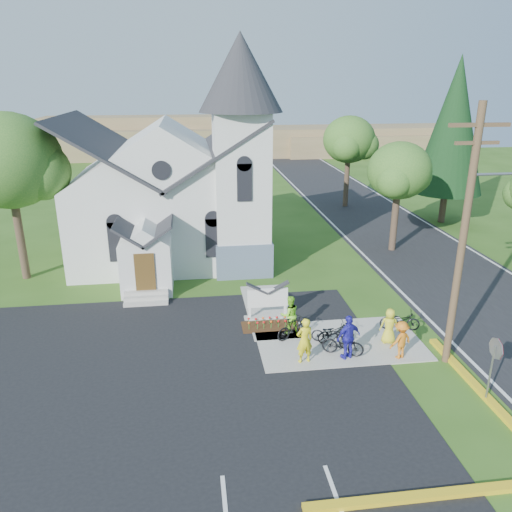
{
  "coord_description": "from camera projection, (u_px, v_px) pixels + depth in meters",
  "views": [
    {
      "loc": [
        -4.53,
        -17.78,
        10.68
      ],
      "look_at": [
        -1.51,
        5.0,
        2.49
      ],
      "focal_mm": 35.0,
      "sensor_mm": 36.0,
      "label": 1
    }
  ],
  "objects": [
    {
      "name": "bike_0",
      "position": [
        330.0,
        334.0,
        21.15
      ],
      "size": [
        1.7,
        1.1,
        0.84
      ],
      "primitive_type": "imported",
      "rotation": [
        0.0,
        0.0,
        1.2
      ],
      "color": "black",
      "rests_on": "sidewalk"
    },
    {
      "name": "church",
      "position": [
        174.0,
        174.0,
        29.97
      ],
      "size": [
        12.35,
        12.0,
        13.0
      ],
      "color": "silver",
      "rests_on": "ground"
    },
    {
      "name": "distant_hills",
      "position": [
        243.0,
        140.0,
        73.04
      ],
      "size": [
        61.0,
        10.0,
        5.6
      ],
      "color": "olive",
      "rests_on": "ground"
    },
    {
      "name": "tree_lot_corner",
      "position": [
        8.0,
        161.0,
        26.14
      ],
      "size": [
        5.6,
        5.6,
        9.15
      ],
      "color": "#392C1F",
      "rests_on": "ground"
    },
    {
      "name": "bike_2",
      "position": [
        335.0,
        332.0,
        21.3
      ],
      "size": [
        1.72,
        0.95,
        0.86
      ],
      "primitive_type": "imported",
      "rotation": [
        0.0,
        0.0,
        1.82
      ],
      "color": "black",
      "rests_on": "sidewalk"
    },
    {
      "name": "flower_bed",
      "position": [
        270.0,
        326.0,
        22.74
      ],
      "size": [
        2.6,
        1.1,
        0.07
      ],
      "primitive_type": "cube",
      "color": "#351B0E",
      "rests_on": "ground"
    },
    {
      "name": "bike_1",
      "position": [
        293.0,
        328.0,
        21.5
      ],
      "size": [
        1.71,
        1.13,
        1.0
      ],
      "primitive_type": "imported",
      "rotation": [
        0.0,
        0.0,
        2.0
      ],
      "color": "black",
      "rests_on": "sidewalk"
    },
    {
      "name": "conifer",
      "position": [
        453.0,
        126.0,
        36.94
      ],
      "size": [
        5.2,
        5.2,
        12.4
      ],
      "color": "#392C1F",
      "rests_on": "ground"
    },
    {
      "name": "stop_sign",
      "position": [
        494.0,
        357.0,
        16.9
      ],
      "size": [
        0.11,
        0.76,
        2.48
      ],
      "color": "gray",
      "rests_on": "ground"
    },
    {
      "name": "church_sign",
      "position": [
        268.0,
        298.0,
        23.24
      ],
      "size": [
        2.2,
        0.4,
        1.7
      ],
      "color": "#A09A90",
      "rests_on": "ground"
    },
    {
      "name": "bike_4",
      "position": [
        400.0,
        320.0,
        22.24
      ],
      "size": [
        1.85,
        1.03,
        0.92
      ],
      "primitive_type": "imported",
      "rotation": [
        0.0,
        0.0,
        1.32
      ],
      "color": "black",
      "rests_on": "sidewalk"
    },
    {
      "name": "cyclist_3",
      "position": [
        401.0,
        340.0,
        19.9
      ],
      "size": [
        1.17,
        0.93,
        1.59
      ],
      "primitive_type": "imported",
      "rotation": [
        0.0,
        0.0,
        3.52
      ],
      "color": "orange",
      "rests_on": "sidewalk"
    },
    {
      "name": "parking_lot",
      "position": [
        131.0,
        392.0,
        18.01
      ],
      "size": [
        20.0,
        16.0,
        0.02
      ],
      "primitive_type": "cube",
      "color": "black",
      "rests_on": "ground"
    },
    {
      "name": "tree_road_mid",
      "position": [
        349.0,
        140.0,
        42.34
      ],
      "size": [
        4.4,
        4.4,
        7.8
      ],
      "color": "#392C1F",
      "rests_on": "ground"
    },
    {
      "name": "cyclist_0",
      "position": [
        305.0,
        340.0,
        19.55
      ],
      "size": [
        0.77,
        0.59,
        1.9
      ],
      "primitive_type": "imported",
      "rotation": [
        0.0,
        0.0,
        3.35
      ],
      "color": "yellow",
      "rests_on": "sidewalk"
    },
    {
      "name": "utility_pole",
      "position": [
        466.0,
        232.0,
        18.2
      ],
      "size": [
        3.45,
        0.28,
        10.0
      ],
      "color": "#4B3925",
      "rests_on": "ground"
    },
    {
      "name": "cyclist_2",
      "position": [
        348.0,
        337.0,
        19.81
      ],
      "size": [
        1.19,
        0.8,
        1.88
      ],
      "primitive_type": "imported",
      "rotation": [
        0.0,
        0.0,
        3.49
      ],
      "color": "#2621A6",
      "rests_on": "sidewalk"
    },
    {
      "name": "ground",
      "position": [
        308.0,
        351.0,
        20.75
      ],
      "size": [
        120.0,
        120.0,
        0.0
      ],
      "primitive_type": "plane",
      "color": "#305518",
      "rests_on": "ground"
    },
    {
      "name": "road",
      "position": [
        396.0,
        235.0,
        35.99
      ],
      "size": [
        8.0,
        90.0,
        0.02
      ],
      "primitive_type": "cube",
      "color": "black",
      "rests_on": "ground"
    },
    {
      "name": "cyclist_1",
      "position": [
        290.0,
        315.0,
        21.85
      ],
      "size": [
        0.97,
        0.82,
        1.75
      ],
      "primitive_type": "imported",
      "rotation": [
        0.0,
        0.0,
        3.35
      ],
      "color": "#82DC29",
      "rests_on": "sidewalk"
    },
    {
      "name": "cyclist_4",
      "position": [
        389.0,
        326.0,
        21.03
      ],
      "size": [
        0.87,
        0.68,
        1.58
      ],
      "primitive_type": "imported",
      "rotation": [
        0.0,
        0.0,
        2.89
      ],
      "color": "gold",
      "rests_on": "sidewalk"
    },
    {
      "name": "tree_road_near",
      "position": [
        399.0,
        171.0,
        31.26
      ],
      "size": [
        4.0,
        4.0,
        7.05
      ],
      "color": "#392C1F",
      "rests_on": "ground"
    },
    {
      "name": "bike_3",
      "position": [
        343.0,
        344.0,
        20.18
      ],
      "size": [
        1.76,
        1.15,
        1.03
      ],
      "primitive_type": "imported",
      "rotation": [
        0.0,
        0.0,
        1.14
      ],
      "color": "black",
      "rests_on": "sidewalk"
    },
    {
      "name": "sidewalk",
      "position": [
        339.0,
        342.0,
        21.39
      ],
      "size": [
        7.0,
        4.0,
        0.05
      ],
      "primitive_type": "cube",
      "color": "#A09A90",
      "rests_on": "ground"
    }
  ]
}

